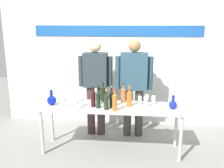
# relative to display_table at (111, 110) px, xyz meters

# --- Properties ---
(ground_plane) EXTENTS (10.00, 10.00, 0.00)m
(ground_plane) POSITION_rel_display_table_xyz_m (0.00, 0.00, -0.68)
(ground_plane) COLOR gray
(back_wall) EXTENTS (4.52, 0.11, 3.00)m
(back_wall) POSITION_rel_display_table_xyz_m (0.00, 1.20, 0.82)
(back_wall) COLOR silver
(back_wall) RESTS_ON ground
(display_table) EXTENTS (2.19, 0.56, 0.75)m
(display_table) POSITION_rel_display_table_xyz_m (0.00, 0.00, 0.00)
(display_table) COLOR silver
(display_table) RESTS_ON ground
(decanter_blue_left) EXTENTS (0.14, 0.14, 0.24)m
(decanter_blue_left) POSITION_rel_display_table_xyz_m (-0.92, -0.04, 0.15)
(decanter_blue_left) COLOR #0B1FB6
(decanter_blue_left) RESTS_ON display_table
(decanter_blue_right) EXTENTS (0.12, 0.12, 0.21)m
(decanter_blue_right) POSITION_rel_display_table_xyz_m (0.92, -0.04, 0.14)
(decanter_blue_right) COLOR #1927BF
(decanter_blue_right) RESTS_ON display_table
(presenter_left) EXTENTS (0.60, 0.22, 1.71)m
(presenter_left) POSITION_rel_display_table_xyz_m (-0.33, 0.59, 0.30)
(presenter_left) COLOR #3C2A31
(presenter_left) RESTS_ON ground
(presenter_right) EXTENTS (0.64, 0.22, 1.71)m
(presenter_right) POSITION_rel_display_table_xyz_m (0.33, 0.59, 0.31)
(presenter_right) COLOR #363632
(presenter_right) RESTS_ON ground
(wine_bottle_0) EXTENTS (0.07, 0.07, 0.30)m
(wine_bottle_0) POSITION_rel_display_table_xyz_m (-0.05, -0.17, 0.20)
(wine_bottle_0) COLOR #222E1D
(wine_bottle_0) RESTS_ON display_table
(wine_bottle_1) EXTENTS (0.07, 0.07, 0.31)m
(wine_bottle_1) POSITION_rel_display_table_xyz_m (-0.26, -0.07, 0.21)
(wine_bottle_1) COLOR #371314
(wine_bottle_1) RESTS_ON display_table
(wine_bottle_2) EXTENTS (0.07, 0.07, 0.31)m
(wine_bottle_2) POSITION_rel_display_table_xyz_m (-0.15, 0.21, 0.20)
(wine_bottle_2) COLOR black
(wine_bottle_2) RESTS_ON display_table
(wine_bottle_3) EXTENTS (0.07, 0.07, 0.33)m
(wine_bottle_3) POSITION_rel_display_table_xyz_m (0.08, -0.21, 0.21)
(wine_bottle_3) COLOR orange
(wine_bottle_3) RESTS_ON display_table
(wine_bottle_4) EXTENTS (0.06, 0.06, 0.33)m
(wine_bottle_4) POSITION_rel_display_table_xyz_m (0.01, -0.07, 0.20)
(wine_bottle_4) COLOR black
(wine_bottle_4) RESTS_ON display_table
(wine_bottle_5) EXTENTS (0.07, 0.07, 0.31)m
(wine_bottle_5) POSITION_rel_display_table_xyz_m (0.18, 0.19, 0.20)
(wine_bottle_5) COLOR orange
(wine_bottle_5) RESTS_ON display_table
(wine_bottle_6) EXTENTS (0.07, 0.07, 0.33)m
(wine_bottle_6) POSITION_rel_display_table_xyz_m (-0.18, -0.12, 0.20)
(wine_bottle_6) COLOR black
(wine_bottle_6) RESTS_ON display_table
(wine_bottle_7) EXTENTS (0.07, 0.07, 0.32)m
(wine_bottle_7) POSITION_rel_display_table_xyz_m (0.28, -0.00, 0.20)
(wine_bottle_7) COLOR orange
(wine_bottle_7) RESTS_ON display_table
(wine_glass_left_0) EXTENTS (0.06, 0.06, 0.15)m
(wine_glass_left_0) POSITION_rel_display_table_xyz_m (-0.56, 0.16, 0.17)
(wine_glass_left_0) COLOR white
(wine_glass_left_0) RESTS_ON display_table
(wine_glass_left_1) EXTENTS (0.06, 0.06, 0.15)m
(wine_glass_left_1) POSITION_rel_display_table_xyz_m (-0.49, -0.22, 0.18)
(wine_glass_left_1) COLOR white
(wine_glass_left_1) RESTS_ON display_table
(wine_glass_left_2) EXTENTS (0.07, 0.07, 0.15)m
(wine_glass_left_2) POSITION_rel_display_table_xyz_m (-0.71, -0.14, 0.17)
(wine_glass_left_2) COLOR white
(wine_glass_left_2) RESTS_ON display_table
(wine_glass_left_3) EXTENTS (0.06, 0.06, 0.14)m
(wine_glass_left_3) POSITION_rel_display_table_xyz_m (-0.65, -0.07, 0.17)
(wine_glass_left_3) COLOR white
(wine_glass_left_3) RESTS_ON display_table
(wine_glass_left_4) EXTENTS (0.07, 0.07, 0.14)m
(wine_glass_left_4) POSITION_rel_display_table_xyz_m (-0.45, -0.07, 0.17)
(wine_glass_left_4) COLOR white
(wine_glass_left_4) RESTS_ON display_table
(wine_glass_right_0) EXTENTS (0.06, 0.06, 0.16)m
(wine_glass_right_0) POSITION_rel_display_table_xyz_m (0.53, -0.02, 0.18)
(wine_glass_right_0) COLOR white
(wine_glass_right_0) RESTS_ON display_table
(wine_glass_right_1) EXTENTS (0.06, 0.06, 0.14)m
(wine_glass_right_1) POSITION_rel_display_table_xyz_m (0.65, 0.13, 0.16)
(wine_glass_right_1) COLOR white
(wine_glass_right_1) RESTS_ON display_table
(wine_glass_right_2) EXTENTS (0.06, 0.06, 0.14)m
(wine_glass_right_2) POSITION_rel_display_table_xyz_m (0.44, 0.09, 0.17)
(wine_glass_right_2) COLOR white
(wine_glass_right_2) RESTS_ON display_table
(wine_glass_right_3) EXTENTS (0.07, 0.07, 0.14)m
(wine_glass_right_3) POSITION_rel_display_table_xyz_m (0.55, 0.19, 0.16)
(wine_glass_right_3) COLOR white
(wine_glass_right_3) RESTS_ON display_table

